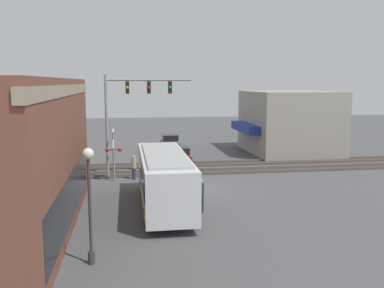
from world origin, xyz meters
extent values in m
plane|color=#4C4C4F|center=(0.00, 0.00, 0.00)|extent=(120.00, 120.00, 0.00)
cube|color=gray|center=(-6.39, 7.65, 6.73)|extent=(17.44, 0.36, 0.50)
cube|color=black|center=(-6.39, 7.55, 1.70)|extent=(14.48, 0.12, 2.20)
cube|color=gray|center=(14.30, -11.54, 3.10)|extent=(9.78, 8.09, 6.20)
cube|color=navy|center=(14.30, -6.95, 2.60)|extent=(6.85, 1.20, 0.80)
cube|color=silver|center=(-3.46, 2.80, 1.74)|extent=(10.01, 2.55, 2.62)
cube|color=black|center=(-3.46, 2.80, 2.13)|extent=(9.81, 2.59, 1.10)
cube|color=gold|center=(-3.46, 2.80, 0.59)|extent=(9.81, 2.58, 0.24)
cube|color=#A5A8AA|center=(-3.46, 2.80, 3.11)|extent=(8.50, 2.17, 0.12)
cylinder|color=black|center=(-0.66, 2.80, 0.50)|extent=(1.00, 2.57, 1.00)
cylinder|color=black|center=(-6.66, 2.80, 0.50)|extent=(1.00, 2.57, 1.00)
cylinder|color=gray|center=(4.83, 6.29, 3.83)|extent=(0.20, 0.20, 7.67)
cylinder|color=gray|center=(4.83, 3.15, 7.27)|extent=(0.16, 6.27, 0.16)
cube|color=black|center=(4.83, 4.72, 6.72)|extent=(0.30, 0.27, 0.90)
sphere|color=yellow|center=(4.66, 4.72, 6.72)|extent=(0.20, 0.20, 0.20)
cube|color=black|center=(4.83, 3.15, 6.72)|extent=(0.30, 0.27, 0.90)
sphere|color=red|center=(4.66, 3.15, 6.72)|extent=(0.20, 0.20, 0.20)
cube|color=black|center=(4.83, 1.58, 6.72)|extent=(0.30, 0.27, 0.90)
sphere|color=green|center=(4.66, 1.58, 6.72)|extent=(0.20, 0.20, 0.20)
cylinder|color=gray|center=(3.70, 5.80, 1.80)|extent=(0.14, 0.14, 3.60)
cube|color=white|center=(3.70, 5.80, 3.10)|extent=(1.41, 0.06, 1.41)
cube|color=white|center=(3.70, 5.80, 3.10)|extent=(1.41, 0.06, 1.41)
cylinder|color=#38383A|center=(3.70, 5.80, 2.30)|extent=(0.08, 0.90, 0.08)
sphere|color=red|center=(3.65, 5.35, 2.30)|extent=(0.28, 0.28, 0.28)
sphere|color=red|center=(3.65, 6.25, 2.30)|extent=(0.28, 0.28, 0.28)
cylinder|color=#38383A|center=(-10.64, 6.30, 0.25)|extent=(0.28, 0.28, 0.50)
cylinder|color=#38383A|center=(-10.64, 6.30, 2.09)|extent=(0.12, 0.12, 4.19)
sphere|color=white|center=(-10.64, 6.30, 4.41)|extent=(0.44, 0.44, 0.44)
cube|color=#332D28|center=(6.00, 0.00, 0.01)|extent=(2.60, 60.00, 0.03)
cube|color=#6B6056|center=(5.28, 0.00, 0.07)|extent=(0.07, 60.00, 0.15)
cube|color=#6B6056|center=(6.72, 0.00, 0.07)|extent=(0.07, 60.00, 0.15)
cube|color=#332D28|center=(9.20, 0.00, 0.01)|extent=(2.60, 60.00, 0.03)
cube|color=#6B6056|center=(8.48, 0.00, 0.07)|extent=(0.07, 60.00, 0.15)
cube|color=#6B6056|center=(9.92, 0.00, 0.07)|extent=(0.07, 60.00, 0.15)
cube|color=#B21E19|center=(11.00, 0.20, 0.51)|extent=(4.71, 1.80, 0.50)
cube|color=black|center=(10.76, 0.20, 1.06)|extent=(2.59, 1.62, 0.62)
cylinder|color=black|center=(12.45, 0.20, 0.32)|extent=(0.64, 1.82, 0.64)
cylinder|color=black|center=(9.54, 0.20, 0.32)|extent=(0.64, 1.82, 0.64)
cube|color=slate|center=(19.26, 0.20, 0.54)|extent=(4.42, 1.80, 0.57)
cube|color=black|center=(19.04, 0.20, 1.16)|extent=(2.43, 1.62, 0.67)
cylinder|color=black|center=(20.63, 0.20, 0.32)|extent=(0.64, 1.82, 0.64)
cylinder|color=black|center=(17.89, 0.20, 0.32)|extent=(0.64, 1.82, 0.64)
cylinder|color=black|center=(-4.62, 0.87, 0.44)|extent=(0.28, 0.28, 0.89)
cylinder|color=#262D4C|center=(-4.62, 0.87, 1.26)|extent=(0.34, 0.34, 0.74)
sphere|color=tan|center=(-4.62, 0.87, 1.74)|extent=(0.24, 0.24, 0.24)
cylinder|color=#2D3351|center=(4.07, 4.37, 0.42)|extent=(0.28, 0.28, 0.84)
cylinder|color=#B2A58C|center=(4.07, 4.37, 1.20)|extent=(0.34, 0.34, 0.70)
sphere|color=tan|center=(4.07, 4.37, 1.66)|extent=(0.23, 0.23, 0.23)
camera|label=1|loc=(-27.06, 4.82, 7.09)|focal=40.00mm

